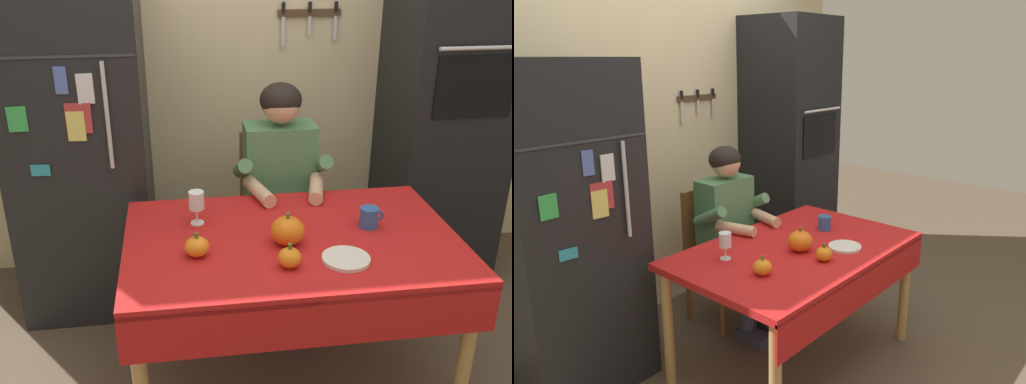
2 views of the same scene
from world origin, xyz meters
TOP-DOWN VIEW (x-y plane):
  - back_wall_assembly at (0.05, 1.35)m, footprint 3.70×0.13m
  - refrigerator at (-0.95, 0.96)m, footprint 0.68×0.71m
  - wall_oven at (1.05, 1.00)m, footprint 0.60×0.64m
  - dining_table at (0.00, 0.08)m, footprint 1.40×0.90m
  - chair_behind_person at (0.06, 0.87)m, footprint 0.40×0.40m
  - seated_person at (0.06, 0.68)m, footprint 0.47×0.55m
  - coffee_mug at (0.35, 0.15)m, footprint 0.11×0.08m
  - wine_glass at (-0.39, 0.28)m, footprint 0.07×0.07m
  - pumpkin_large at (-0.03, 0.05)m, footprint 0.14×0.14m
  - pumpkin_medium at (-0.06, -0.13)m, footprint 0.09×0.09m
  - pumpkin_small at (-0.40, -0.00)m, footprint 0.10×0.10m
  - serving_tray at (0.17, -0.12)m, footprint 0.19×0.19m

SIDE VIEW (x-z plane):
  - chair_behind_person at x=0.06m, z-range 0.05..0.98m
  - dining_table at x=0.00m, z-range 0.29..1.03m
  - seated_person at x=0.06m, z-range 0.11..1.36m
  - serving_tray at x=0.17m, z-range 0.74..0.76m
  - pumpkin_medium at x=-0.06m, z-range 0.73..0.83m
  - pumpkin_small at x=-0.40m, z-range 0.73..0.83m
  - coffee_mug at x=0.35m, z-range 0.74..0.83m
  - pumpkin_large at x=-0.03m, z-range 0.73..0.87m
  - wine_glass at x=-0.39m, z-range 0.77..0.92m
  - refrigerator at x=-0.95m, z-range 0.00..1.80m
  - wall_oven at x=1.05m, z-range 0.00..2.10m
  - back_wall_assembly at x=0.05m, z-range 0.00..2.60m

